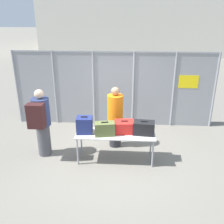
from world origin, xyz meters
TOP-DOWN VIEW (x-y plane):
  - ground_plane at (0.00, 0.00)m, footprint 120.00×120.00m
  - fence_section at (0.02, 2.06)m, footprint 6.34×0.07m
  - inspection_table at (0.17, -0.13)m, footprint 1.91×0.65m
  - suitcase_navy at (-0.58, -0.11)m, footprint 0.39×0.33m
  - suitcase_olive at (-0.08, -0.22)m, footprint 0.50×0.32m
  - suitcase_red at (0.39, -0.03)m, footprint 0.49×0.40m
  - suitcase_black at (0.85, -0.10)m, footprint 0.53×0.35m
  - traveler_hooded at (-1.67, -0.03)m, footprint 0.44×0.67m
  - security_worker_near at (0.13, 0.61)m, footprint 0.42×0.42m
  - utility_trailer at (0.45, 3.62)m, footprint 3.92×2.14m
  - distant_hangar at (0.92, 22.27)m, footprint 15.98×13.70m

SIDE VIEW (x-z plane):
  - ground_plane at x=0.00m, z-range 0.00..0.00m
  - utility_trailer at x=0.45m, z-range 0.05..0.78m
  - inspection_table at x=0.17m, z-range 0.31..1.04m
  - security_worker_near at x=0.13m, z-range 0.03..1.71m
  - suitcase_red at x=0.39m, z-range 0.72..1.03m
  - suitcase_black at x=0.85m, z-range 0.72..1.06m
  - suitcase_olive at x=-0.08m, z-range 0.72..1.06m
  - suitcase_navy at x=-0.58m, z-range 0.72..1.14m
  - traveler_hooded at x=-1.67m, z-range 0.09..1.85m
  - fence_section at x=0.02m, z-range 0.05..2.43m
  - distant_hangar at x=0.92m, z-range 0.00..5.85m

